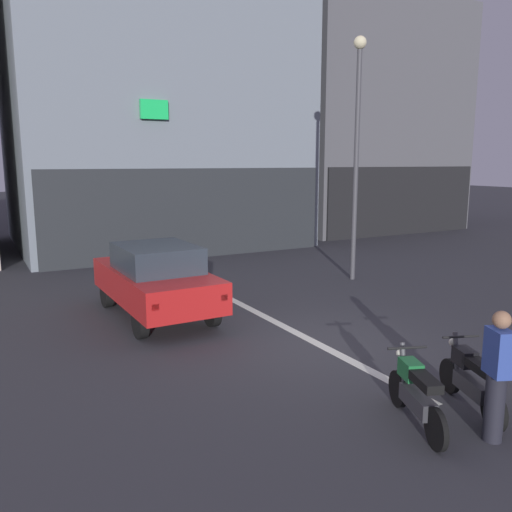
{
  "coord_description": "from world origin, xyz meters",
  "views": [
    {
      "loc": [
        -5.62,
        -7.87,
        3.42
      ],
      "look_at": [
        -0.22,
        2.0,
        1.4
      ],
      "focal_mm": 36.8,
      "sensor_mm": 36.0,
      "label": 1
    }
  ],
  "objects_px": {
    "car_red_crossing_near": "(156,278)",
    "motorcycle_green_row_leftmost": "(416,393)",
    "person_by_motorcycles": "(497,375)",
    "motorcycle_black_row_left_mid": "(471,379)",
    "street_lamp": "(357,136)"
  },
  "relations": [
    {
      "from": "car_red_crossing_near",
      "to": "street_lamp",
      "type": "xyz_separation_m",
      "value": [
        6.29,
        0.9,
        3.27
      ]
    },
    {
      "from": "person_by_motorcycles",
      "to": "motorcycle_black_row_left_mid",
      "type": "bearing_deg",
      "value": 58.58
    },
    {
      "from": "person_by_motorcycles",
      "to": "car_red_crossing_near",
      "type": "bearing_deg",
      "value": 105.48
    },
    {
      "from": "car_red_crossing_near",
      "to": "person_by_motorcycles",
      "type": "bearing_deg",
      "value": -74.52
    },
    {
      "from": "motorcycle_green_row_leftmost",
      "to": "motorcycle_black_row_left_mid",
      "type": "relative_size",
      "value": 1.0
    },
    {
      "from": "motorcycle_green_row_leftmost",
      "to": "person_by_motorcycles",
      "type": "distance_m",
      "value": 1.02
    },
    {
      "from": "car_red_crossing_near",
      "to": "motorcycle_green_row_leftmost",
      "type": "distance_m",
      "value": 6.58
    },
    {
      "from": "car_red_crossing_near",
      "to": "motorcycle_green_row_leftmost",
      "type": "relative_size",
      "value": 2.61
    },
    {
      "from": "motorcycle_green_row_leftmost",
      "to": "motorcycle_black_row_left_mid",
      "type": "bearing_deg",
      "value": -1.92
    },
    {
      "from": "motorcycle_green_row_leftmost",
      "to": "street_lamp",
      "type": "bearing_deg",
      "value": 56.27
    },
    {
      "from": "street_lamp",
      "to": "motorcycle_green_row_leftmost",
      "type": "distance_m",
      "value": 9.54
    },
    {
      "from": "motorcycle_black_row_left_mid",
      "to": "person_by_motorcycles",
      "type": "height_order",
      "value": "person_by_motorcycles"
    },
    {
      "from": "street_lamp",
      "to": "motorcycle_black_row_left_mid",
      "type": "xyz_separation_m",
      "value": [
        -3.88,
        -7.35,
        -3.7
      ]
    },
    {
      "from": "motorcycle_green_row_leftmost",
      "to": "person_by_motorcycles",
      "type": "height_order",
      "value": "person_by_motorcycles"
    },
    {
      "from": "street_lamp",
      "to": "person_by_motorcycles",
      "type": "relative_size",
      "value": 4.09
    }
  ]
}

